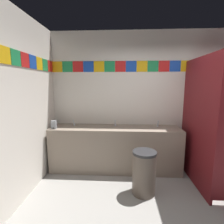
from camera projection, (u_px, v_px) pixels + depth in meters
The scene contains 9 objects.
wall_back at pixel (162, 100), 3.57m from camera, with size 4.60×0.09×2.79m.
vanity_counter at pixel (115, 148), 3.46m from camera, with size 2.56×0.57×0.88m.
faucet_left at pixel (74, 123), 3.52m from camera, with size 0.04×0.10×0.14m.
faucet_center at pixel (115, 124), 3.47m from camera, with size 0.04×0.10×0.14m.
faucet_right at pixel (158, 124), 3.42m from camera, with size 0.04×0.10×0.14m.
soap_dispenser at pixel (54, 125), 3.28m from camera, with size 0.09×0.09×0.16m.
stall_divider at pixel (215, 126), 2.67m from camera, with size 0.92×1.30×2.18m.
toilet at pixel (219, 160), 3.26m from camera, with size 0.39×0.49×0.74m.
trash_bin at pixel (144, 172), 2.69m from camera, with size 0.37×0.37×0.70m.
Camera 1 is at (-0.84, -1.89, 1.73)m, focal length 27.36 mm.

